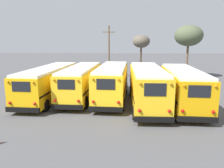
{
  "coord_description": "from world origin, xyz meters",
  "views": [
    {
      "loc": [
        1.09,
        -19.09,
        5.41
      ],
      "look_at": [
        0.0,
        0.13,
        1.6
      ],
      "focal_mm": 35.0,
      "sensor_mm": 36.0,
      "label": 1
    }
  ],
  "objects_px": {
    "school_bus_0": "(50,81)",
    "bare_tree_1": "(189,36)",
    "school_bus_4": "(183,86)",
    "bare_tree_0": "(141,42)",
    "school_bus_2": "(112,82)",
    "school_bus_1": "(81,81)",
    "school_bus_3": "(147,85)",
    "utility_pole": "(109,51)"
  },
  "relations": [
    {
      "from": "school_bus_0",
      "to": "bare_tree_1",
      "type": "relative_size",
      "value": 1.41
    },
    {
      "from": "school_bus_4",
      "to": "bare_tree_0",
      "type": "xyz_separation_m",
      "value": [
        -2.36,
        15.58,
        3.59
      ]
    },
    {
      "from": "school_bus_2",
      "to": "bare_tree_1",
      "type": "distance_m",
      "value": 16.83
    },
    {
      "from": "school_bus_1",
      "to": "school_bus_3",
      "type": "distance_m",
      "value": 6.41
    },
    {
      "from": "bare_tree_0",
      "to": "school_bus_1",
      "type": "bearing_deg",
      "value": -116.1
    },
    {
      "from": "bare_tree_0",
      "to": "bare_tree_1",
      "type": "distance_m",
      "value": 6.78
    },
    {
      "from": "school_bus_3",
      "to": "bare_tree_0",
      "type": "bearing_deg",
      "value": 87.75
    },
    {
      "from": "school_bus_1",
      "to": "bare_tree_1",
      "type": "distance_m",
      "value": 18.48
    },
    {
      "from": "school_bus_0",
      "to": "bare_tree_0",
      "type": "height_order",
      "value": "bare_tree_0"
    },
    {
      "from": "school_bus_2",
      "to": "school_bus_1",
      "type": "bearing_deg",
      "value": 170.62
    },
    {
      "from": "school_bus_2",
      "to": "school_bus_3",
      "type": "bearing_deg",
      "value": -31.82
    },
    {
      "from": "school_bus_1",
      "to": "bare_tree_1",
      "type": "relative_size",
      "value": 1.29
    },
    {
      "from": "school_bus_0",
      "to": "school_bus_4",
      "type": "distance_m",
      "value": 12.08
    },
    {
      "from": "school_bus_0",
      "to": "school_bus_1",
      "type": "xyz_separation_m",
      "value": [
        2.98,
        0.23,
        0.04
      ]
    },
    {
      "from": "school_bus_1",
      "to": "bare_tree_0",
      "type": "distance_m",
      "value": 15.4
    },
    {
      "from": "school_bus_1",
      "to": "school_bus_3",
      "type": "bearing_deg",
      "value": -21.45
    },
    {
      "from": "school_bus_0",
      "to": "school_bus_3",
      "type": "distance_m",
      "value": 9.2
    },
    {
      "from": "school_bus_0",
      "to": "utility_pole",
      "type": "height_order",
      "value": "utility_pole"
    },
    {
      "from": "school_bus_2",
      "to": "utility_pole",
      "type": "relative_size",
      "value": 1.25
    },
    {
      "from": "school_bus_1",
      "to": "utility_pole",
      "type": "height_order",
      "value": "utility_pole"
    },
    {
      "from": "utility_pole",
      "to": "bare_tree_0",
      "type": "relative_size",
      "value": 1.2
    },
    {
      "from": "school_bus_0",
      "to": "school_bus_1",
      "type": "distance_m",
      "value": 2.99
    },
    {
      "from": "school_bus_0",
      "to": "bare_tree_0",
      "type": "bearing_deg",
      "value": 55.01
    },
    {
      "from": "bare_tree_1",
      "to": "school_bus_3",
      "type": "bearing_deg",
      "value": -116.48
    },
    {
      "from": "school_bus_1",
      "to": "utility_pole",
      "type": "relative_size",
      "value": 1.3
    },
    {
      "from": "school_bus_1",
      "to": "school_bus_2",
      "type": "bearing_deg",
      "value": -9.38
    },
    {
      "from": "school_bus_1",
      "to": "school_bus_2",
      "type": "xyz_separation_m",
      "value": [
        2.98,
        -0.49,
        0.06
      ]
    },
    {
      "from": "school_bus_3",
      "to": "bare_tree_1",
      "type": "relative_size",
      "value": 1.24
    },
    {
      "from": "school_bus_0",
      "to": "utility_pole",
      "type": "relative_size",
      "value": 1.43
    },
    {
      "from": "bare_tree_0",
      "to": "bare_tree_1",
      "type": "bearing_deg",
      "value": -11.07
    },
    {
      "from": "bare_tree_1",
      "to": "school_bus_0",
      "type": "bearing_deg",
      "value": -142.57
    },
    {
      "from": "school_bus_3",
      "to": "school_bus_4",
      "type": "distance_m",
      "value": 2.99
    },
    {
      "from": "utility_pole",
      "to": "school_bus_2",
      "type": "bearing_deg",
      "value": -84.51
    },
    {
      "from": "school_bus_0",
      "to": "school_bus_1",
      "type": "relative_size",
      "value": 1.1
    },
    {
      "from": "school_bus_1",
      "to": "school_bus_2",
      "type": "distance_m",
      "value": 3.02
    },
    {
      "from": "bare_tree_0",
      "to": "school_bus_4",
      "type": "bearing_deg",
      "value": -81.37
    },
    {
      "from": "bare_tree_0",
      "to": "school_bus_0",
      "type": "bearing_deg",
      "value": -124.99
    },
    {
      "from": "school_bus_4",
      "to": "bare_tree_1",
      "type": "distance_m",
      "value": 15.54
    },
    {
      "from": "school_bus_1",
      "to": "bare_tree_0",
      "type": "relative_size",
      "value": 1.56
    },
    {
      "from": "school_bus_2",
      "to": "school_bus_3",
      "type": "xyz_separation_m",
      "value": [
        2.98,
        -1.85,
        0.05
      ]
    },
    {
      "from": "school_bus_4",
      "to": "school_bus_2",
      "type": "bearing_deg",
      "value": 164.65
    },
    {
      "from": "school_bus_2",
      "to": "school_bus_4",
      "type": "height_order",
      "value": "school_bus_2"
    }
  ]
}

